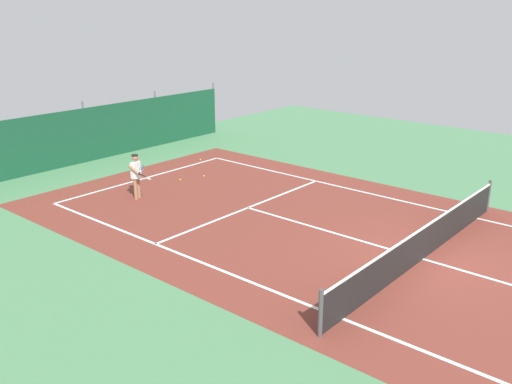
{
  "coord_description": "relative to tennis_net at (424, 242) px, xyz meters",
  "views": [
    {
      "loc": [
        -13.76,
        -5.68,
        6.62
      ],
      "look_at": [
        -0.55,
        5.56,
        0.9
      ],
      "focal_mm": 39.55,
      "sensor_mm": 36.0,
      "label": 1
    }
  ],
  "objects": [
    {
      "name": "ground_plane",
      "position": [
        0.0,
        0.0,
        -0.51
      ],
      "size": [
        36.0,
        36.0,
        0.0
      ],
      "primitive_type": "plane",
      "color": "#4C8456"
    },
    {
      "name": "court_surface",
      "position": [
        0.0,
        0.0,
        -0.51
      ],
      "size": [
        11.02,
        26.6,
        0.01
      ],
      "color": "brown",
      "rests_on": "ground"
    },
    {
      "name": "tennis_player",
      "position": [
        -1.83,
        10.1,
        0.45
      ],
      "size": [
        0.57,
        0.82,
        1.64
      ],
      "rotation": [
        0.0,
        0.0,
        3.48
      ],
      "color": "#9E7051",
      "rests_on": "ground"
    },
    {
      "name": "tennis_ball_by_sideline",
      "position": [
        0.69,
        10.61,
        -0.48
      ],
      "size": [
        0.07,
        0.07,
        0.07
      ],
      "primitive_type": "sphere",
      "color": "#CCDB33",
      "rests_on": "ground"
    },
    {
      "name": "tennis_ball_midcourt",
      "position": [
        1.66,
        10.23,
        -0.48
      ],
      "size": [
        0.07,
        0.07,
        0.07
      ],
      "primitive_type": "sphere",
      "color": "#CCDB33",
      "rests_on": "ground"
    },
    {
      "name": "tennis_ball_near_player",
      "position": [
        3.4,
        12.23,
        -0.48
      ],
      "size": [
        0.07,
        0.07,
        0.07
      ],
      "primitive_type": "sphere",
      "color": "#CCDB33",
      "rests_on": "ground"
    },
    {
      "name": "back_fence",
      "position": [
        -0.0,
        16.4,
        0.16
      ],
      "size": [
        16.3,
        0.98,
        2.7
      ],
      "color": "#14472D",
      "rests_on": "ground"
    },
    {
      "name": "tennis_net",
      "position": [
        0.0,
        0.0,
        0.0
      ],
      "size": [
        10.12,
        0.1,
        1.1
      ],
      "color": "black",
      "rests_on": "ground"
    }
  ]
}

